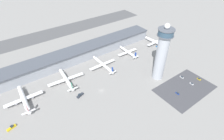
{
  "coord_description": "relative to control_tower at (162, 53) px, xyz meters",
  "views": [
    {
      "loc": [
        -70.79,
        -116.84,
        132.51
      ],
      "look_at": [
        23.02,
        12.33,
        10.26
      ],
      "focal_mm": 28.0,
      "sensor_mm": 36.0,
      "label": 1
    }
  ],
  "objects": [
    {
      "name": "airplane_gate_bravo",
      "position": [
        -137.49,
        50.2,
        -28.59
      ],
      "size": [
        37.04,
        40.96,
        14.18
      ],
      "color": "white",
      "rests_on": "ground"
    },
    {
      "name": "service_truck_catering",
      "position": [
        -154.94,
        25.94,
        -32.41
      ],
      "size": [
        8.19,
        4.37,
        2.82
      ],
      "color": "black",
      "rests_on": "ground"
    },
    {
      "name": "parking_lot_surface",
      "position": [
        9.83,
        -31.64,
        -33.38
      ],
      "size": [
        64.0,
        40.0,
        0.01
      ],
      "primitive_type": "cube",
      "color": "#424247",
      "rests_on": "ground"
    },
    {
      "name": "airplane_gate_delta",
      "position": [
        -41.13,
        53.89,
        -29.24
      ],
      "size": [
        36.85,
        42.55,
        11.84
      ],
      "color": "white",
      "rests_on": "ground"
    },
    {
      "name": "runway_strip",
      "position": [
        -66.26,
        186.55,
        -33.38
      ],
      "size": [
        374.04,
        44.0,
        0.01
      ],
      "primitive_type": "cube",
      "color": "#515154",
      "rests_on": "ground"
    },
    {
      "name": "service_truck_fuel",
      "position": [
        -88.72,
        25.57,
        -32.29
      ],
      "size": [
        8.67,
        4.96,
        3.14
      ],
      "color": "black",
      "rests_on": "ground"
    },
    {
      "name": "airplane_gate_foxtrot",
      "position": [
        56.3,
        55.27,
        -28.95
      ],
      "size": [
        31.97,
        39.46,
        13.36
      ],
      "color": "white",
      "rests_on": "ground"
    },
    {
      "name": "car_red_hatchback",
      "position": [
        36.03,
        -31.96,
        -32.78
      ],
      "size": [
        1.8,
        4.39,
        1.57
      ],
      "color": "black",
      "rests_on": "ground"
    },
    {
      "name": "service_truck_baggage",
      "position": [
        55.58,
        48.92,
        -32.43
      ],
      "size": [
        6.59,
        2.56,
        2.75
      ],
      "color": "black",
      "rests_on": "ground"
    },
    {
      "name": "airplane_gate_echo",
      "position": [
        3.8,
        58.45,
        -29.26
      ],
      "size": [
        31.08,
        34.07,
        11.42
      ],
      "color": "white",
      "rests_on": "ground"
    },
    {
      "name": "terminal_building",
      "position": [
        -66.26,
        89.12,
        -25.48
      ],
      "size": [
        249.36,
        25.0,
        15.62
      ],
      "color": "#9399A3",
      "rests_on": "ground"
    },
    {
      "name": "car_silver_sedan",
      "position": [
        -3.54,
        -31.99,
        -32.81
      ],
      "size": [
        1.75,
        4.17,
        1.48
      ],
      "color": "black",
      "rests_on": "ground"
    },
    {
      "name": "airplane_gate_charlie",
      "position": [
        -90.65,
        54.29,
        -29.28
      ],
      "size": [
        41.66,
        40.23,
        12.72
      ],
      "color": "white",
      "rests_on": "ground"
    },
    {
      "name": "ground_plane",
      "position": [
        -66.26,
        19.12,
        -33.39
      ],
      "size": [
        1000.0,
        1000.0,
        0.0
      ],
      "primitive_type": "plane",
      "color": "gray"
    },
    {
      "name": "control_tower",
      "position": [
        0.0,
        0.0,
        0.0
      ],
      "size": [
        16.95,
        16.95,
        66.72
      ],
      "color": "#ADB2BC",
      "rests_on": "ground"
    },
    {
      "name": "car_maroon_suv",
      "position": [
        22.18,
        -31.75,
        -32.86
      ],
      "size": [
        1.9,
        4.43,
        1.35
      ],
      "color": "black",
      "rests_on": "ground"
    },
    {
      "name": "car_black_suv",
      "position": [
        22.73,
        -18.12,
        -32.79
      ],
      "size": [
        1.91,
        4.64,
        1.53
      ],
      "color": "black",
      "rests_on": "ground"
    }
  ]
}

